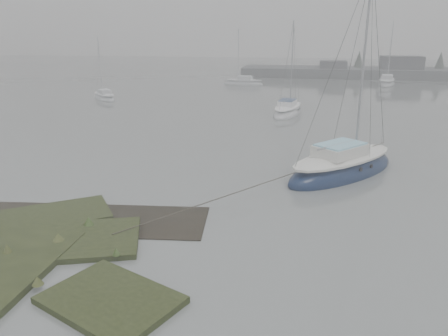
# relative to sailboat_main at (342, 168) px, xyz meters

# --- Properties ---
(ground) EXTENTS (160.00, 160.00, 0.00)m
(ground) POSITION_rel_sailboat_main_xyz_m (-7.57, 18.01, -0.33)
(ground) COLOR slate
(ground) RESTS_ON ground
(far_shoreline) EXTENTS (60.00, 8.00, 4.15)m
(far_shoreline) POSITION_rel_sailboat_main_xyz_m (19.27, 49.91, 0.52)
(far_shoreline) COLOR #4C4F51
(far_shoreline) RESTS_ON ground
(sailboat_main) EXTENTS (6.95, 7.40, 10.80)m
(sailboat_main) POSITION_rel_sailboat_main_xyz_m (0.00, 0.00, 0.00)
(sailboat_main) COLOR #0C1938
(sailboat_main) RESTS_ON ground
(sailboat_white) EXTENTS (3.19, 6.29, 8.48)m
(sailboat_white) POSITION_rel_sailboat_main_xyz_m (-3.34, 16.28, -0.07)
(sailboat_white) COLOR silver
(sailboat_white) RESTS_ON ground
(sailboat_far_a) EXTENTS (4.44, 4.65, 6.84)m
(sailboat_far_a) POSITION_rel_sailboat_main_xyz_m (-22.87, 21.66, -0.12)
(sailboat_far_a) COLOR #B6BBC0
(sailboat_far_a) RESTS_ON ground
(sailboat_far_b) EXTENTS (3.49, 6.60, 8.88)m
(sailboat_far_b) POSITION_rel_sailboat_main_xyz_m (8.94, 39.87, -0.06)
(sailboat_far_b) COLOR #A8ACB0
(sailboat_far_b) RESTS_ON ground
(sailboat_far_c) EXTENTS (5.67, 2.50, 7.74)m
(sailboat_far_c) POSITION_rel_sailboat_main_xyz_m (-9.95, 36.75, -0.09)
(sailboat_far_c) COLOR #A6A9AF
(sailboat_far_c) RESTS_ON ground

